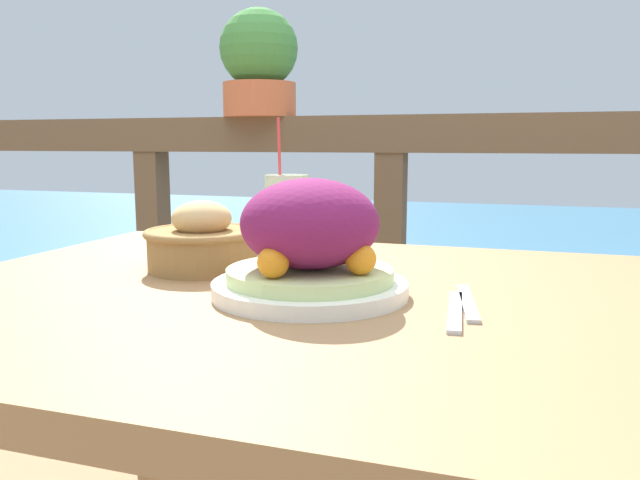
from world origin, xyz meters
name	(u,v)px	position (x,y,z in m)	size (l,w,h in m)	color
patio_table	(286,357)	(0.00, 0.00, 0.65)	(1.08, 0.87, 0.76)	#997047
railing_fence	(390,244)	(0.00, 0.72, 0.71)	(2.80, 0.08, 1.03)	brown
sea_backdrop	(468,263)	(0.00, 3.22, 0.20)	(12.00, 4.00, 0.39)	teal
salad_plate	(310,245)	(0.05, -0.03, 0.82)	(0.26, 0.26, 0.16)	white
drink_glass	(287,218)	(-0.07, 0.19, 0.83)	(0.07, 0.08, 0.25)	beige
bread_basket	(202,242)	(-0.18, 0.08, 0.80)	(0.19, 0.19, 0.11)	olive
potted_plant	(259,63)	(-0.35, 0.72, 1.16)	(0.20, 0.20, 0.27)	#B75B38
fork	(468,302)	(0.25, -0.01, 0.76)	(0.04, 0.18, 0.00)	silver
knife	(455,311)	(0.24, -0.06, 0.76)	(0.03, 0.18, 0.00)	silver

